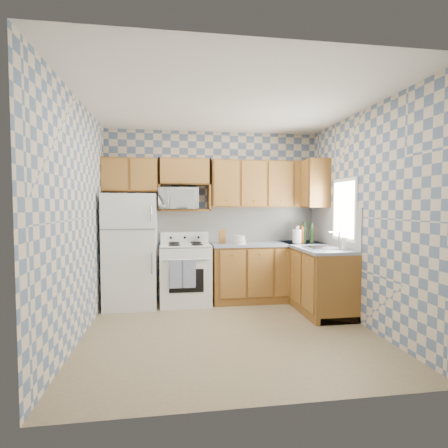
{
  "coord_description": "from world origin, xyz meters",
  "views": [
    {
      "loc": [
        -0.67,
        -4.07,
        1.51
      ],
      "look_at": [
        0.05,
        0.75,
        1.25
      ],
      "focal_mm": 28.0,
      "sensor_mm": 36.0,
      "label": 1
    }
  ],
  "objects_px": {
    "stove_body": "(186,274)",
    "electric_kettle": "(298,236)",
    "microwave": "(178,199)",
    "refrigerator": "(131,250)"
  },
  "relations": [
    {
      "from": "stove_body",
      "to": "electric_kettle",
      "type": "distance_m",
      "value": 1.85
    },
    {
      "from": "microwave",
      "to": "electric_kettle",
      "type": "height_order",
      "value": "microwave"
    },
    {
      "from": "refrigerator",
      "to": "stove_body",
      "type": "xyz_separation_m",
      "value": [
        0.8,
        0.03,
        -0.39
      ]
    },
    {
      "from": "refrigerator",
      "to": "electric_kettle",
      "type": "height_order",
      "value": "refrigerator"
    },
    {
      "from": "stove_body",
      "to": "microwave",
      "type": "relative_size",
      "value": 1.49
    },
    {
      "from": "refrigerator",
      "to": "electric_kettle",
      "type": "xyz_separation_m",
      "value": [
        2.55,
        -0.11,
        0.19
      ]
    },
    {
      "from": "stove_body",
      "to": "microwave",
      "type": "distance_m",
      "value": 1.18
    },
    {
      "from": "refrigerator",
      "to": "microwave",
      "type": "distance_m",
      "value": 1.06
    },
    {
      "from": "electric_kettle",
      "to": "microwave",
      "type": "bearing_deg",
      "value": 172.05
    },
    {
      "from": "refrigerator",
      "to": "stove_body",
      "type": "bearing_deg",
      "value": 1.78
    }
  ]
}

